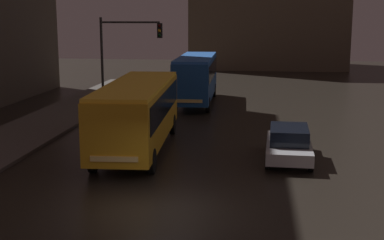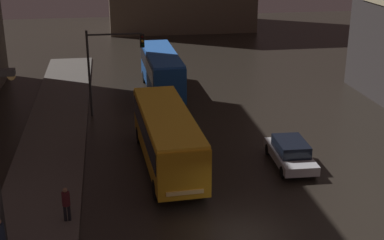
{
  "view_description": "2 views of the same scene",
  "coord_description": "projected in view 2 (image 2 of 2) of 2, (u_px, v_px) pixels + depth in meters",
  "views": [
    {
      "loc": [
        2.98,
        -15.74,
        6.07
      ],
      "look_at": [
        0.06,
        8.02,
        1.42
      ],
      "focal_mm": 50.0,
      "sensor_mm": 36.0,
      "label": 1
    },
    {
      "loc": [
        -5.31,
        -19.24,
        12.65
      ],
      "look_at": [
        -0.88,
        8.57,
        2.34
      ],
      "focal_mm": 50.0,
      "sensor_mm": 36.0,
      "label": 2
    }
  ],
  "objects": [
    {
      "name": "sidewalk_left",
      "position": [
        50.0,
        156.0,
        30.89
      ],
      "size": [
        4.0,
        48.0,
        0.15
      ],
      "color": "#56514C",
      "rests_on": "ground"
    },
    {
      "name": "bus_far",
      "position": [
        162.0,
        68.0,
        41.86
      ],
      "size": [
        2.62,
        9.77,
        3.35
      ],
      "rotation": [
        0.0,
        0.0,
        3.17
      ],
      "color": "#194793",
      "rests_on": "ground"
    },
    {
      "name": "bus_near",
      "position": [
        167.0,
        133.0,
        29.16
      ],
      "size": [
        3.05,
        10.35,
        3.13
      ],
      "rotation": [
        0.0,
        0.0,
        3.19
      ],
      "color": "orange",
      "rests_on": "ground"
    },
    {
      "name": "pedestrian_near",
      "position": [
        0.0,
        236.0,
        20.79
      ],
      "size": [
        0.52,
        0.52,
        1.84
      ],
      "rotation": [
        0.0,
        0.0,
        0.81
      ],
      "color": "black",
      "rests_on": "sidewalk_left"
    },
    {
      "name": "ground_plane",
      "position": [
        244.0,
        237.0,
        22.97
      ],
      "size": [
        120.0,
        120.0,
        0.0
      ],
      "primitive_type": "plane",
      "color": "black"
    },
    {
      "name": "car_taxi",
      "position": [
        291.0,
        152.0,
        29.68
      ],
      "size": [
        2.04,
        4.53,
        1.45
      ],
      "rotation": [
        0.0,
        0.0,
        3.11
      ],
      "color": "#B7B7BC",
      "rests_on": "ground"
    },
    {
      "name": "traffic_light_main",
      "position": [
        109.0,
        58.0,
        36.39
      ],
      "size": [
        3.92,
        0.35,
        6.02
      ],
      "color": "#2D2D2D",
      "rests_on": "ground"
    },
    {
      "name": "pedestrian_mid",
      "position": [
        66.0,
        201.0,
        23.68
      ],
      "size": [
        0.51,
        0.51,
        1.63
      ],
      "rotation": [
        0.0,
        0.0,
        0.82
      ],
      "color": "black",
      "rests_on": "sidewalk_left"
    }
  ]
}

